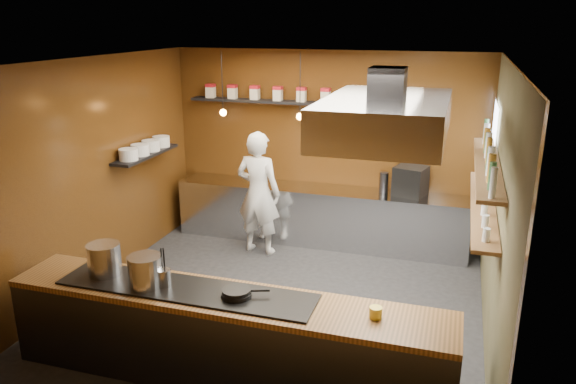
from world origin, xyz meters
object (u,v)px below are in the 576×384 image
at_px(stockpot_small, 145,271).
at_px(extractor_hood, 386,117).
at_px(stockpot_large, 104,259).
at_px(chef, 258,193).
at_px(espresso_machine, 411,181).

bearing_deg(stockpot_small, extractor_hood, 31.23).
bearing_deg(stockpot_large, chef, 80.03).
bearing_deg(stockpot_large, extractor_hood, 23.68).
distance_m(stockpot_large, stockpot_small, 0.56).
distance_m(stockpot_small, espresso_machine, 4.47).
bearing_deg(extractor_hood, chef, 137.35).
xyz_separation_m(espresso_machine, chef, (-2.17, -0.72, -0.18)).
bearing_deg(chef, espresso_machine, -156.75).
distance_m(extractor_hood, stockpot_small, 2.82).
relative_size(extractor_hood, espresso_machine, 4.54).
relative_size(espresso_machine, chef, 0.23).
bearing_deg(extractor_hood, stockpot_large, -156.32).
bearing_deg(espresso_machine, extractor_hood, -76.44).
bearing_deg(chef, extractor_hood, 142.23).
bearing_deg(espresso_machine, stockpot_large, -110.25).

